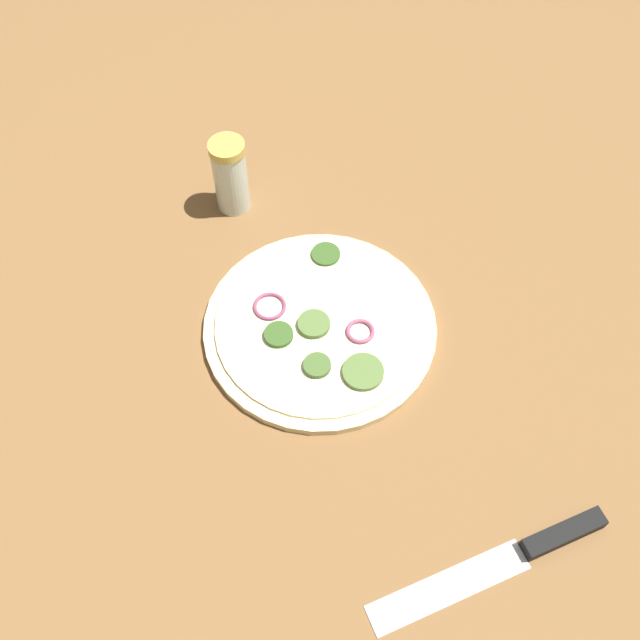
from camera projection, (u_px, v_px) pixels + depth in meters
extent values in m
plane|color=brown|center=(320.00, 329.00, 0.91)|extent=(3.00, 3.00, 0.00)
cylinder|color=beige|center=(320.00, 327.00, 0.91)|extent=(0.28, 0.28, 0.01)
cylinder|color=beige|center=(320.00, 324.00, 0.90)|extent=(0.25, 0.25, 0.00)
cylinder|color=#47662D|center=(317.00, 365.00, 0.87)|extent=(0.03, 0.03, 0.01)
cylinder|color=#567538|center=(313.00, 323.00, 0.90)|extent=(0.04, 0.04, 0.01)
torus|color=#934266|center=(270.00, 306.00, 0.91)|extent=(0.04, 0.04, 0.00)
cylinder|color=#385B23|center=(326.00, 254.00, 0.96)|extent=(0.04, 0.04, 0.00)
cylinder|color=#385B23|center=(279.00, 335.00, 0.89)|extent=(0.04, 0.04, 0.01)
torus|color=#A34C70|center=(360.00, 331.00, 0.89)|extent=(0.03, 0.03, 0.00)
cylinder|color=#567538|center=(363.00, 372.00, 0.86)|extent=(0.05, 0.05, 0.01)
cube|color=silver|center=(449.00, 587.00, 0.75)|extent=(0.05, 0.17, 0.00)
cube|color=black|center=(563.00, 534.00, 0.77)|extent=(0.03, 0.09, 0.02)
cylinder|color=silver|center=(231.00, 179.00, 0.98)|extent=(0.05, 0.05, 0.10)
cylinder|color=gold|center=(226.00, 148.00, 0.94)|extent=(0.05, 0.05, 0.01)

